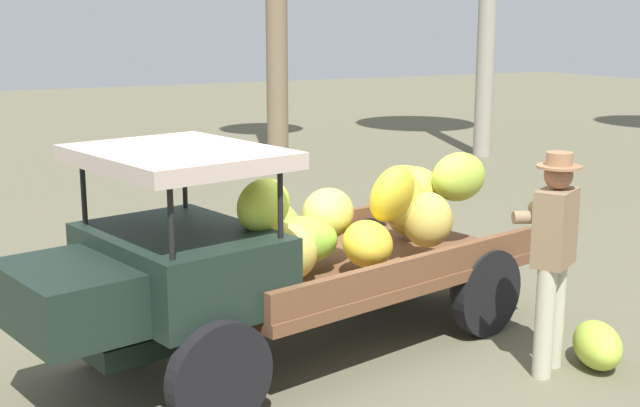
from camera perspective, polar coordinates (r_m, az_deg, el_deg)
ground_plane at (r=7.36m, az=-0.01°, el=-9.51°), size 60.00×60.00×0.00m
truck at (r=6.82m, az=-2.65°, el=-3.25°), size 4.64×2.50×1.83m
farmer at (r=6.74m, az=15.53°, el=-2.99°), size 0.57×0.54×1.76m
wooden_crate at (r=8.68m, az=10.97°, el=-4.95°), size 0.59×0.66×0.39m
loose_banana_bunch at (r=7.20m, az=18.29°, el=-9.09°), size 0.63×0.72×0.38m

